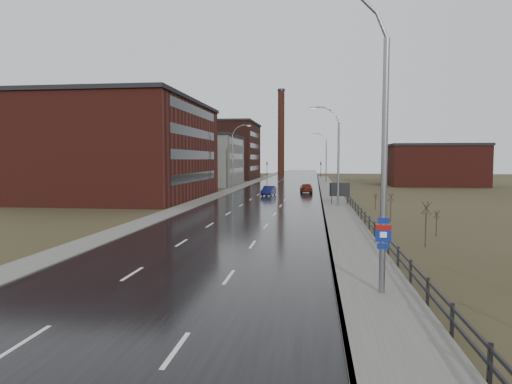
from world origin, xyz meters
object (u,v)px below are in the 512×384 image
(car_near, at_px, (269,191))
(streetlight_main, at_px, (376,143))
(car_far, at_px, (306,188))
(billboard, at_px, (340,190))

(car_near, bearing_deg, streetlight_main, -73.10)
(streetlight_main, xyz_separation_m, car_far, (-3.60, 54.96, -5.26))
(streetlight_main, height_order, car_far, streetlight_main)
(billboard, height_order, car_far, billboard)
(streetlight_main, bearing_deg, car_near, 100.49)
(streetlight_main, height_order, billboard, streetlight_main)
(billboard, relative_size, car_near, 0.62)
(streetlight_main, relative_size, billboard, 4.54)
(streetlight_main, height_order, car_near, streetlight_main)
(streetlight_main, distance_m, billboard, 36.55)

